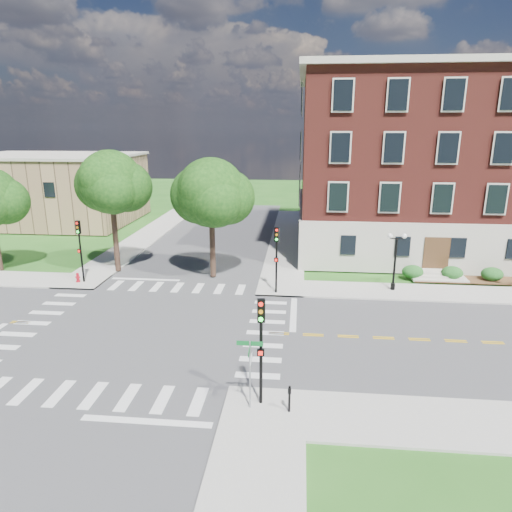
# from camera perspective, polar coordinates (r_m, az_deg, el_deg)

# --- Properties ---
(ground) EXTENTS (160.00, 160.00, 0.00)m
(ground) POSITION_cam_1_polar(r_m,az_deg,el_deg) (28.53, -13.59, -8.75)
(ground) COLOR #225818
(ground) RESTS_ON ground
(road_ew) EXTENTS (90.00, 12.00, 0.01)m
(road_ew) POSITION_cam_1_polar(r_m,az_deg,el_deg) (28.52, -13.59, -8.74)
(road_ew) COLOR #3D3D3F
(road_ew) RESTS_ON ground
(road_ns) EXTENTS (12.00, 90.00, 0.01)m
(road_ns) POSITION_cam_1_polar(r_m,az_deg,el_deg) (28.52, -13.59, -8.73)
(road_ns) COLOR #3D3D3F
(road_ns) RESTS_ON ground
(sidewalk_ne) EXTENTS (34.00, 34.00, 0.12)m
(sidewalk_ne) POSITION_cam_1_polar(r_m,az_deg,el_deg) (41.92, 14.06, -0.70)
(sidewalk_ne) COLOR #9E9B93
(sidewalk_ne) RESTS_ON ground
(sidewalk_nw) EXTENTS (34.00, 34.00, 0.12)m
(sidewalk_nw) POSITION_cam_1_polar(r_m,az_deg,el_deg) (48.11, -25.12, 0.37)
(sidewalk_nw) COLOR #9E9B93
(sidewalk_nw) RESTS_ON ground
(crosswalk_east) EXTENTS (2.20, 10.20, 0.02)m
(crosswalk_east) POSITION_cam_1_polar(r_m,az_deg,el_deg) (27.11, 1.16, -9.62)
(crosswalk_east) COLOR silver
(crosswalk_east) RESTS_ON ground
(stop_bar_east) EXTENTS (0.40, 5.50, 0.00)m
(stop_bar_east) POSITION_cam_1_polar(r_m,az_deg,el_deg) (29.79, 4.71, -7.25)
(stop_bar_east) COLOR silver
(stop_bar_east) RESTS_ON ground
(main_building) EXTENTS (30.60, 22.40, 16.50)m
(main_building) POSITION_cam_1_polar(r_m,az_deg,el_deg) (48.87, 23.84, 10.64)
(main_building) COLOR #B9B2A3
(main_building) RESTS_ON ground
(secondary_building) EXTENTS (20.40, 15.40, 8.30)m
(secondary_building) POSITION_cam_1_polar(r_m,az_deg,el_deg) (63.08, -24.16, 7.76)
(secondary_building) COLOR #896A4B
(secondary_building) RESTS_ON ground
(tree_c) EXTENTS (5.05, 5.05, 9.85)m
(tree_c) POSITION_cam_1_polar(r_m,az_deg,el_deg) (38.24, -17.70, 8.74)
(tree_c) COLOR #322019
(tree_c) RESTS_ON ground
(tree_d) EXTENTS (5.33, 5.33, 9.37)m
(tree_d) POSITION_cam_1_polar(r_m,az_deg,el_deg) (35.26, -5.64, 7.85)
(tree_d) COLOR #322019
(tree_d) RESTS_ON ground
(traffic_signal_se) EXTENTS (0.35, 0.40, 4.80)m
(traffic_signal_se) POSITION_cam_1_polar(r_m,az_deg,el_deg) (19.26, 0.63, -10.25)
(traffic_signal_se) COLOR black
(traffic_signal_se) RESTS_ON ground
(traffic_signal_ne) EXTENTS (0.37, 0.42, 4.80)m
(traffic_signal_ne) POSITION_cam_1_polar(r_m,az_deg,el_deg) (32.18, 2.58, 0.57)
(traffic_signal_ne) COLOR black
(traffic_signal_ne) RESTS_ON ground
(traffic_signal_nw) EXTENTS (0.37, 0.44, 4.80)m
(traffic_signal_nw) POSITION_cam_1_polar(r_m,az_deg,el_deg) (36.95, -21.17, 1.50)
(traffic_signal_nw) COLOR black
(traffic_signal_nw) RESTS_ON ground
(twin_lamp_west) EXTENTS (1.36, 0.36, 4.23)m
(twin_lamp_west) POSITION_cam_1_polar(r_m,az_deg,el_deg) (34.42, 17.01, -0.26)
(twin_lamp_west) COLOR black
(twin_lamp_west) RESTS_ON ground
(street_sign_pole) EXTENTS (1.10, 1.10, 3.10)m
(street_sign_pole) POSITION_cam_1_polar(r_m,az_deg,el_deg) (19.36, -0.74, -13.02)
(street_sign_pole) COLOR gray
(street_sign_pole) RESTS_ON ground
(push_button_post) EXTENTS (0.14, 0.21, 1.20)m
(push_button_post) POSITION_cam_1_polar(r_m,az_deg,el_deg) (19.92, 4.20, -17.25)
(push_button_post) COLOR black
(push_button_post) RESTS_ON ground
(fire_hydrant) EXTENTS (0.35, 0.35, 0.75)m
(fire_hydrant) POSITION_cam_1_polar(r_m,az_deg,el_deg) (37.73, -21.38, -2.54)
(fire_hydrant) COLOR #A10C19
(fire_hydrant) RESTS_ON ground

